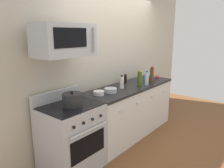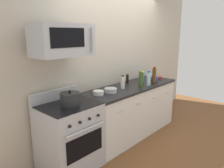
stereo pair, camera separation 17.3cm
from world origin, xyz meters
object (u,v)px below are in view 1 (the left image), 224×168
stockpot (72,100)px  bowl_blue_mixing (150,78)px  bottle_olive_oil (139,79)px  bottle_dish_soap (140,77)px  bottle_soy_sauce_dark (125,79)px  bowl_red_small (156,77)px  range_oven (71,137)px  bottle_wine_amber (152,75)px  bowl_white_ceramic (99,93)px  microwave (64,40)px  bottle_vinegar_white (122,82)px  bottle_water_clear (147,78)px  bowl_steel_prep (110,90)px

stockpot → bowl_blue_mixing: bearing=0.3°
bottle_olive_oil → bottle_dish_soap: (0.30, 0.16, -0.04)m
bottle_soy_sauce_dark → bowl_red_small: (0.78, -0.21, -0.06)m
bowl_blue_mixing → bottle_olive_oil: bearing=-167.3°
range_oven → bottle_wine_amber: size_ratio=3.47×
bowl_white_ceramic → bowl_blue_mixing: bowl_blue_mixing is taller
microwave → bottle_wine_amber: bearing=-7.3°
bottle_vinegar_white → bowl_white_ceramic: (-0.53, 0.04, -0.08)m
bottle_olive_oil → stockpot: bottle_olive_oil is taller
bottle_vinegar_white → bottle_dish_soap: bearing=-0.8°
bottle_soy_sauce_dark → bowl_red_small: bottle_soy_sauce_dark is taller
bottle_soy_sauce_dark → stockpot: size_ratio=0.69×
range_oven → bottle_olive_oil: bottle_olive_oil is taller
bottle_vinegar_white → stockpot: bottle_vinegar_white is taller
range_oven → bottle_wine_amber: 1.92m
bottle_dish_soap → bottle_water_clear: bottle_water_clear is taller
range_oven → bottle_wine_amber: (1.82, -0.19, 0.60)m
bowl_steel_prep → bottle_water_clear: bearing=-12.4°
bottle_soy_sauce_dark → bowl_steel_prep: size_ratio=0.88×
microwave → bowl_blue_mixing: bearing=-2.5°
stockpot → bottle_soy_sauce_dark: bearing=8.9°
bottle_vinegar_white → bottle_water_clear: bearing=-21.9°
bottle_water_clear → bowl_white_ceramic: bottle_water_clear is taller
bowl_red_small → stockpot: stockpot is taller
bowl_white_ceramic → bowl_steel_prep: bearing=-15.2°
bottle_water_clear → stockpot: 1.62m
bottle_wine_amber → bowl_steel_prep: bottle_wine_amber is taller
range_oven → bottle_soy_sauce_dark: bearing=6.9°
bottle_dish_soap → bowl_steel_prep: 0.90m
bottle_olive_oil → bowl_blue_mixing: (0.60, 0.14, -0.09)m
bottle_soy_sauce_dark → bowl_steel_prep: bearing=-163.5°
bottle_olive_oil → bowl_white_ceramic: (-0.81, 0.21, -0.11)m
range_oven → stockpot: (-0.00, -0.05, 0.54)m
bottle_olive_oil → bottle_wine_amber: (0.42, -0.01, 0.01)m
bottle_water_clear → bowl_steel_prep: size_ratio=1.28×
bottle_water_clear → bowl_steel_prep: bearing=167.6°
range_oven → bottle_water_clear: (1.61, -0.20, 0.57)m
bottle_dish_soap → bowl_red_small: (0.56, -0.02, -0.08)m
bottle_dish_soap → bowl_blue_mixing: (0.30, -0.03, -0.06)m
bottle_wine_amber → bowl_steel_prep: bearing=170.7°
bowl_white_ceramic → bowl_blue_mixing: size_ratio=0.76×
bottle_soy_sauce_dark → bottle_olive_oil: (-0.08, -0.36, 0.06)m
bowl_red_small → bottle_water_clear: bearing=-165.8°
bottle_soy_sauce_dark → bowl_steel_prep: 0.71m
range_oven → stockpot: 0.54m
bottle_wine_amber → bottle_dish_soap: bearing=122.7°
microwave → bottle_water_clear: 1.78m
range_oven → bowl_blue_mixing: 2.06m
bowl_steel_prep → bowl_blue_mixing: bearing=-0.9°
bowl_white_ceramic → stockpot: stockpot is taller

